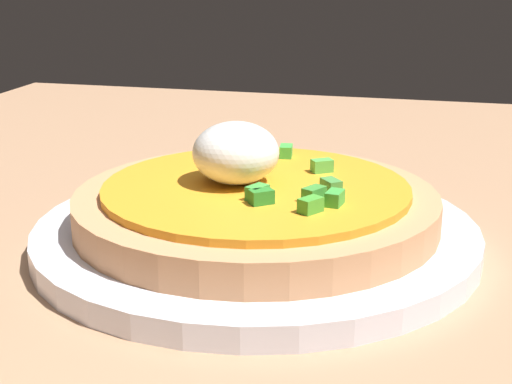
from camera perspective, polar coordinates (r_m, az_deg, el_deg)
dining_table at (r=51.16cm, az=-4.79°, el=-3.85°), size 95.44×76.75×2.83cm
plate at (r=46.63cm, az=0.00°, el=-3.17°), size 26.58×26.58×1.41cm
pizza at (r=45.95cm, az=-0.11°, el=-0.66°), size 21.69×21.69×6.13cm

